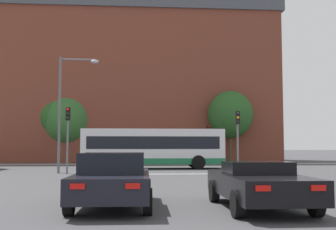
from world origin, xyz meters
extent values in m
cube|color=silver|center=(0.00, 22.39, 0.00)|extent=(8.07, 0.30, 0.01)
cube|color=gray|center=(0.00, 36.89, 0.01)|extent=(68.96, 2.50, 0.01)
cube|color=brown|center=(-2.91, 45.92, 8.11)|extent=(34.66, 10.71, 16.21)
cube|color=#4C4F56|center=(-2.91, 45.92, 17.13)|extent=(35.36, 11.14, 1.84)
cube|color=brown|center=(-0.21, 47.59, 19.25)|extent=(0.90, 0.90, 2.39)
cube|color=brown|center=(5.32, 48.48, 19.25)|extent=(0.90, 0.90, 2.39)
cube|color=black|center=(-1.77, 8.91, 0.62)|extent=(2.01, 4.50, 0.59)
cube|color=black|center=(-1.77, 8.87, 1.18)|extent=(1.69, 2.04, 0.54)
cylinder|color=black|center=(-2.65, 10.31, 0.32)|extent=(0.23, 0.64, 0.64)
cylinder|color=black|center=(-0.82, 10.27, 0.32)|extent=(0.23, 0.64, 0.64)
cylinder|color=black|center=(-2.72, 7.55, 0.32)|extent=(0.23, 0.64, 0.64)
cylinder|color=black|center=(-0.88, 7.51, 0.32)|extent=(0.23, 0.64, 0.64)
cube|color=red|center=(-2.41, 6.68, 0.76)|extent=(0.32, 0.06, 0.12)
cube|color=red|center=(-1.23, 6.65, 0.76)|extent=(0.32, 0.06, 0.12)
cube|color=black|center=(2.05, 8.35, 0.61)|extent=(1.92, 4.52, 0.57)
cube|color=black|center=(2.05, 8.46, 1.06)|extent=(1.65, 1.36, 0.33)
cylinder|color=black|center=(1.13, 9.75, 0.32)|extent=(0.22, 0.64, 0.64)
cylinder|color=black|center=(2.96, 9.75, 0.32)|extent=(0.22, 0.64, 0.64)
cylinder|color=black|center=(1.14, 6.94, 0.32)|extent=(0.22, 0.64, 0.64)
cylinder|color=black|center=(2.97, 6.95, 0.32)|extent=(0.22, 0.64, 0.64)
cube|color=red|center=(1.46, 6.07, 0.75)|extent=(0.32, 0.05, 0.12)
cube|color=red|center=(2.65, 6.07, 0.75)|extent=(0.32, 0.05, 0.12)
cube|color=silver|center=(0.15, 28.67, 1.63)|extent=(10.33, 2.53, 2.55)
cube|color=#1E7042|center=(0.15, 28.67, 0.57)|extent=(10.35, 2.55, 0.44)
cube|color=black|center=(0.15, 28.67, 1.90)|extent=(9.50, 2.56, 0.90)
cylinder|color=black|center=(-3.05, 27.45, 0.50)|extent=(1.00, 0.28, 1.00)
cylinder|color=black|center=(-3.05, 29.88, 0.50)|extent=(1.00, 0.28, 1.00)
cylinder|color=black|center=(3.35, 27.45, 0.50)|extent=(1.00, 0.28, 1.00)
cylinder|color=black|center=(3.35, 29.88, 0.50)|extent=(1.00, 0.28, 1.00)
cylinder|color=slate|center=(-5.22, 23.11, 1.60)|extent=(0.12, 0.12, 3.19)
cube|color=black|center=(-5.22, 23.11, 3.59)|extent=(0.26, 0.20, 0.80)
sphere|color=red|center=(-5.22, 22.98, 3.85)|extent=(0.17, 0.17, 0.17)
sphere|color=black|center=(-5.22, 22.98, 3.59)|extent=(0.17, 0.17, 0.17)
sphere|color=black|center=(-5.22, 22.98, 3.34)|extent=(0.17, 0.17, 0.17)
cylinder|color=slate|center=(5.64, 36.25, 1.43)|extent=(0.12, 0.12, 2.87)
cube|color=black|center=(5.64, 36.25, 3.27)|extent=(0.26, 0.20, 0.80)
sphere|color=red|center=(5.64, 36.12, 3.52)|extent=(0.17, 0.17, 0.17)
sphere|color=black|center=(5.64, 36.12, 3.27)|extent=(0.17, 0.17, 0.17)
sphere|color=black|center=(5.64, 36.12, 3.01)|extent=(0.17, 0.17, 0.17)
cylinder|color=slate|center=(5.19, 23.17, 1.51)|extent=(0.12, 0.12, 3.02)
cube|color=black|center=(5.19, 23.17, 3.42)|extent=(0.26, 0.20, 0.80)
sphere|color=black|center=(5.19, 23.04, 3.68)|extent=(0.17, 0.17, 0.17)
sphere|color=orange|center=(5.19, 23.04, 3.42)|extent=(0.17, 0.17, 0.17)
sphere|color=black|center=(5.19, 23.04, 3.17)|extent=(0.17, 0.17, 0.17)
cylinder|color=slate|center=(-5.83, 23.72, 3.60)|extent=(0.16, 0.16, 7.19)
cylinder|color=slate|center=(-4.78, 23.72, 7.04)|extent=(2.10, 0.10, 0.10)
ellipsoid|color=#B2B2B7|center=(-3.73, 23.72, 6.94)|extent=(0.50, 0.36, 0.22)
cylinder|color=black|center=(-4.14, 36.81, 0.41)|extent=(0.13, 0.13, 0.82)
cylinder|color=black|center=(-4.11, 36.98, 0.41)|extent=(0.13, 0.13, 0.82)
cube|color=navy|center=(-4.13, 36.89, 1.14)|extent=(0.30, 0.44, 0.65)
sphere|color=tan|center=(-4.13, 36.89, 1.58)|extent=(0.24, 0.24, 0.24)
cylinder|color=#4C3823|center=(-8.18, 41.96, 1.04)|extent=(0.36, 0.36, 2.09)
ellipsoid|color=#33662D|center=(-8.18, 41.96, 4.28)|extent=(5.16, 5.16, 5.42)
cylinder|color=#4C3823|center=(-9.19, 42.11, 1.36)|extent=(0.36, 0.36, 2.71)
ellipsoid|color=#285623|center=(-9.19, 42.11, 4.56)|extent=(4.35, 4.35, 4.56)
cylinder|color=#4C3823|center=(8.52, 39.67, 1.48)|extent=(0.36, 0.36, 2.96)
ellipsoid|color=#285623|center=(8.52, 39.67, 4.91)|extent=(4.60, 4.60, 4.83)
camera|label=1|loc=(-1.19, -2.55, 1.61)|focal=45.00mm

